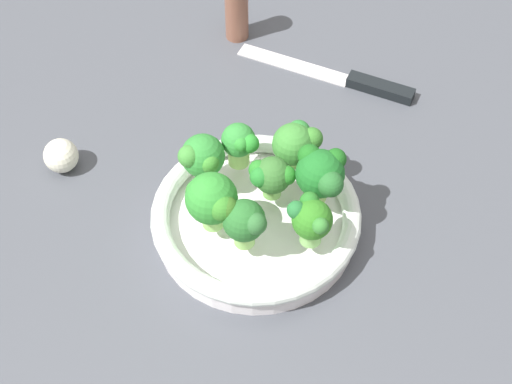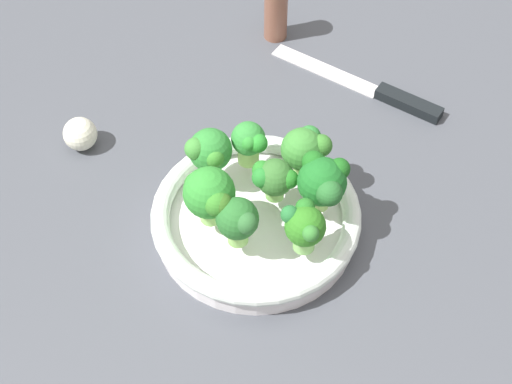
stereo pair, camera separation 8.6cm
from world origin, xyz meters
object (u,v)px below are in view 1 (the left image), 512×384
(broccoli_floret_1, at_px, (243,221))
(broccoli_floret_3, at_px, (240,143))
(broccoli_floret_4, at_px, (271,175))
(broccoli_floret_7, at_px, (311,219))
(bowl, at_px, (256,218))
(knife, at_px, (348,79))
(broccoli_floret_5, at_px, (212,200))
(broccoli_floret_0, at_px, (321,173))
(pepper_shaker, at_px, (237,8))
(broccoli_floret_6, at_px, (202,157))
(broccoli_floret_2, at_px, (296,143))
(garlic_bulb, at_px, (61,156))

(broccoli_floret_1, xyz_separation_m, broccoli_floret_3, (-0.11, -0.03, -0.00))
(broccoli_floret_4, distance_m, broccoli_floret_7, 0.08)
(broccoli_floret_1, bearing_deg, bowl, 176.85)
(broccoli_floret_3, relative_size, broccoli_floret_4, 1.07)
(broccoli_floret_3, relative_size, broccoli_floret_7, 0.99)
(broccoli_floret_3, bearing_deg, knife, 154.60)
(broccoli_floret_4, height_order, broccoli_floret_5, broccoli_floret_5)
(broccoli_floret_0, distance_m, knife, 0.27)
(broccoli_floret_1, bearing_deg, broccoli_floret_3, -164.39)
(broccoli_floret_5, relative_size, pepper_shaker, 0.75)
(broccoli_floret_5, distance_m, broccoli_floret_6, 0.07)
(broccoli_floret_4, relative_size, broccoli_floret_6, 0.87)
(broccoli_floret_0, distance_m, broccoli_floret_4, 0.06)
(broccoli_floret_0, relative_size, broccoli_floret_2, 1.17)
(broccoli_floret_0, xyz_separation_m, knife, (-0.25, 0.00, -0.08))
(garlic_bulb, bearing_deg, broccoli_floret_5, 71.43)
(broccoli_floret_0, distance_m, broccoli_floret_7, 0.06)
(broccoli_floret_0, xyz_separation_m, broccoli_floret_3, (-0.03, -0.10, -0.01))
(broccoli_floret_3, xyz_separation_m, broccoli_floret_6, (0.03, -0.04, 0.00))
(garlic_bulb, bearing_deg, broccoli_floret_4, 87.11)
(knife, bearing_deg, broccoli_floret_4, -12.59)
(bowl, relative_size, broccoli_floret_1, 3.76)
(broccoli_floret_0, distance_m, pepper_shaker, 0.37)
(broccoli_floret_2, xyz_separation_m, garlic_bulb, (0.04, -0.30, -0.06))
(broccoli_floret_1, bearing_deg, broccoli_floret_6, -139.39)
(bowl, bearing_deg, pepper_shaker, -162.41)
(broccoli_floret_4, relative_size, garlic_bulb, 1.26)
(broccoli_floret_0, xyz_separation_m, broccoli_floret_6, (0.00, -0.14, -0.01))
(bowl, height_order, knife, bowl)
(broccoli_floret_0, bearing_deg, broccoli_floret_3, -107.42)
(knife, bearing_deg, broccoli_floret_2, -10.83)
(broccoli_floret_3, height_order, garlic_bulb, broccoli_floret_3)
(broccoli_floret_6, xyz_separation_m, knife, (-0.25, 0.14, -0.07))
(broccoli_floret_4, xyz_separation_m, knife, (-0.26, 0.06, -0.07))
(broccoli_floret_2, bearing_deg, broccoli_floret_0, 38.55)
(broccoli_floret_1, bearing_deg, broccoli_floret_5, -111.92)
(broccoli_floret_1, distance_m, broccoli_floret_5, 0.04)
(knife, height_order, garlic_bulb, garlic_bulb)
(broccoli_floret_5, distance_m, pepper_shaker, 0.39)
(broccoli_floret_5, bearing_deg, broccoli_floret_2, 147.51)
(garlic_bulb, bearing_deg, broccoli_floret_0, 88.52)
(broccoli_floret_4, xyz_separation_m, garlic_bulb, (-0.01, -0.28, -0.05))
(knife, bearing_deg, broccoli_floret_0, -0.15)
(broccoli_floret_2, relative_size, pepper_shaker, 0.61)
(broccoli_floret_7, bearing_deg, knife, 179.91)
(bowl, height_order, garlic_bulb, garlic_bulb)
(broccoli_floret_0, bearing_deg, broccoli_floret_1, -41.11)
(garlic_bulb, bearing_deg, broccoli_floret_2, 97.63)
(broccoli_floret_4, relative_size, broccoli_floret_7, 0.92)
(broccoli_floret_1, bearing_deg, garlic_bulb, -109.09)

